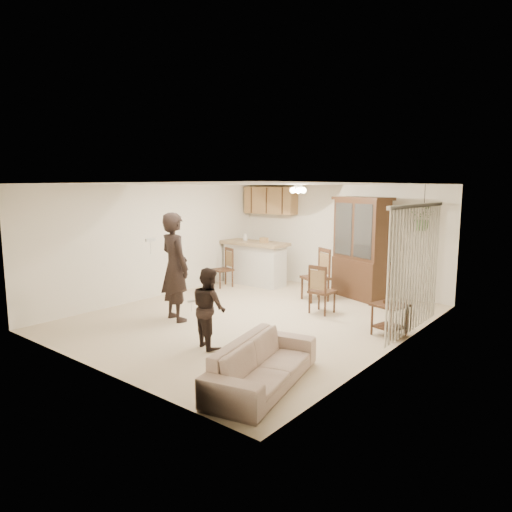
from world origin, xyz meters
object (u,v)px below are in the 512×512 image
Objects in this scene: child at (209,304)px; side_table at (389,319)px; sofa at (263,357)px; chair_hutch_left at (315,286)px; chair_hutch_right at (322,299)px; china_hutch at (361,249)px; chair_bar at (223,276)px; adult at (175,272)px.

side_table is at bearing -111.36° from child.
side_table is (0.45, 2.83, -0.09)m from sofa.
chair_hutch_left reaches higher than chair_hutch_right.
side_table is 2.53m from chair_hutch_left.
china_hutch reaches higher than chair_hutch_right.
chair_bar is at bearing -139.94° from china_hutch.
child is 3.01m from side_table.
adult is (-3.00, 1.22, 0.53)m from sofa.
adult is at bearing 54.70° from sofa.
side_table is at bearing -22.10° from sofa.
sofa is 1.39× the size of child.
adult is 2.99m from chair_bar.
chair_hutch_left is at bearing 10.05° from sofa.
adult is 1.33× the size of child.
chair_hutch_left is (-0.25, 3.51, -0.36)m from child.
chair_hutch_right is (-1.12, 3.32, -0.09)m from sofa.
sofa is at bearing -98.95° from side_table.
adult is at bearing -154.90° from side_table.
china_hutch is at bearing -0.34° from sofa.
chair_hutch_right is (0.63, -0.77, -0.05)m from chair_hutch_left.
child is 1.40× the size of chair_hutch_right.
china_hutch is at bearing 37.23° from chair_bar.
chair_hutch_left is (2.51, 0.24, 0.05)m from chair_bar.
china_hutch reaches higher than child.
china_hutch is 3.74× the size of side_table.
chair_hutch_left is at bearing 150.23° from side_table.
chair_hutch_right is at bearing 5.54° from sofa.
china_hutch is 1.31m from chair_hutch_left.
child is 2.80m from chair_hutch_right.
adult is 3.85m from side_table.
sofa is at bearing 178.41° from child.
china_hutch is at bearing -103.81° from adult.
child is 1.41× the size of chair_bar.
adult is 4.17m from china_hutch.
child is (-1.50, 0.58, 0.31)m from sofa.
china_hutch reaches higher than side_table.
sofa is 1.65× the size of chair_hutch_left.
chair_bar is 0.85× the size of chair_hutch_left.
chair_bar is at bearing -51.40° from adult.
chair_hutch_left is at bearing -66.45° from child.
chair_hutch_right is (-1.57, 0.49, -0.01)m from side_table.
side_table is 4.82m from chair_bar.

